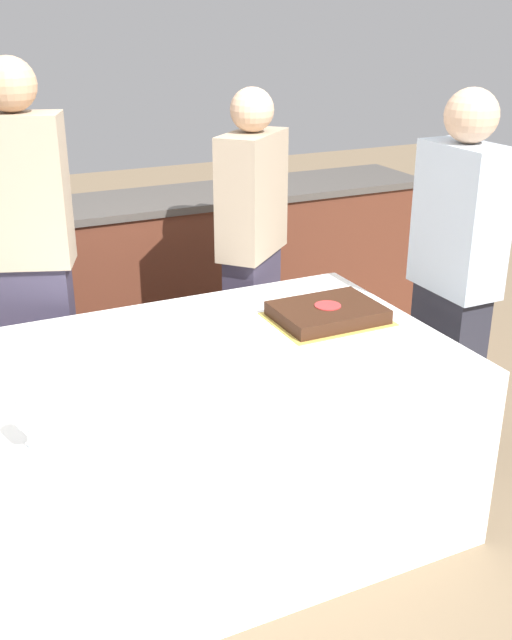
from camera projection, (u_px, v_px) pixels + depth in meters
ground_plane at (172, 531)px, 2.94m from camera, size 14.00×14.00×0.00m
back_counter at (68, 289)px, 4.14m from camera, size 4.40×0.58×0.92m
dining_table at (168, 451)px, 2.80m from camera, size 2.12×1.17×0.73m
cake at (327, 313)px, 3.01m from camera, size 0.46×0.36×0.06m
wine_glass at (26, 414)px, 2.08m from camera, size 0.06×0.06×0.17m
side_plate_near_cake at (280, 298)px, 3.24m from camera, size 0.19×0.19×0.00m
side_plate_right_edge at (243, 334)px, 2.88m from camera, size 0.19×0.19×0.00m
person_cutting_cake at (252, 253)px, 3.59m from camera, size 0.44×0.43×1.58m
person_seated_right at (454, 281)px, 3.12m from camera, size 0.21×0.38×1.62m
person_standing_back at (31, 262)px, 3.14m from camera, size 0.41×0.31×1.74m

